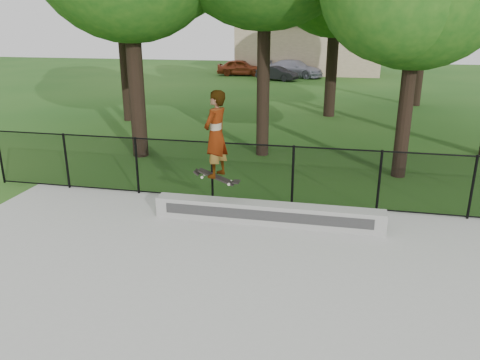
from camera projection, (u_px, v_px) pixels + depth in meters
The scene contains 7 objects.
grind_ledge at pixel (267, 213), 10.33m from camera, with size 5.07×0.40×0.46m, color #979792.
car_a at pixel (241, 67), 39.27m from camera, with size 1.57×3.88×1.33m, color maroon.
car_b at pixel (277, 73), 36.05m from camera, with size 1.12×2.92×1.06m, color black.
car_c at pixel (295, 69), 38.12m from camera, with size 1.92×4.34×1.37m, color #AFAEC5.
skater_airborne at pixel (216, 135), 9.94m from camera, with size 0.80×0.79×2.09m.
chainlink_fence at pixel (293, 176), 11.19m from camera, with size 16.06×0.06×1.50m.
distant_building at pixel (309, 48), 40.88m from camera, with size 12.40×6.40×4.30m.
Camera 1 is at (0.99, -4.76, 4.31)m, focal length 35.00 mm.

